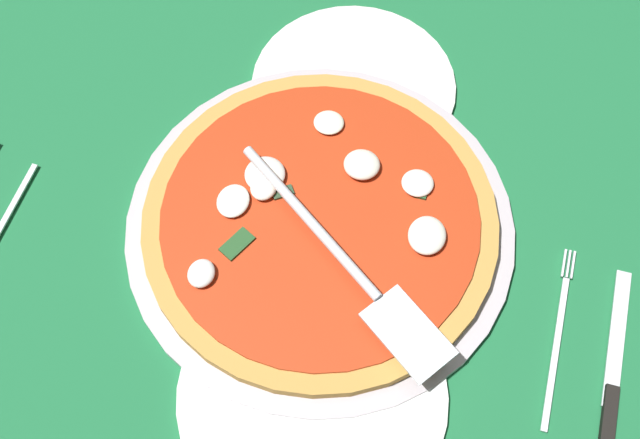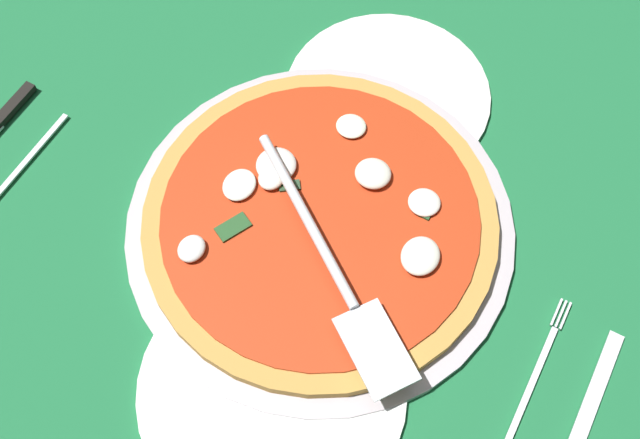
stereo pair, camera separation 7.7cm
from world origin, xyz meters
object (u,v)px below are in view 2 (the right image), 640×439
object	(u,v)px
dinner_plate_left	(387,95)
pizza	(320,219)
dinner_plate_right	(272,389)
pizza_server	(331,263)
place_setting_far	(553,417)

from	to	relation	value
dinner_plate_left	pizza	distance (cm)	17.87
dinner_plate_right	pizza_server	xyz separation A→B (cm)	(-11.85, 0.14, 4.21)
dinner_plate_left	pizza	xyz separation A→B (cm)	(17.79, 0.45, 1.65)
pizza	dinner_plate_right	bearing A→B (deg)	11.16
dinner_plate_right	pizza_server	distance (cm)	12.58
pizza_server	pizza	bearing A→B (deg)	163.28
pizza_server	place_setting_far	world-z (taller)	pizza_server
pizza	place_setting_far	bearing A→B (deg)	73.68
dinner_plate_left	dinner_plate_right	distance (cm)	34.74
pizza_server	dinner_plate_left	bearing A→B (deg)	137.89
pizza	place_setting_far	distance (cm)	28.31
dinner_plate_right	place_setting_far	xyz separation A→B (cm)	(-8.81, 23.82, -0.14)
dinner_plate_left	dinner_plate_right	bearing A→B (deg)	6.20
pizza	pizza_server	distance (cm)	6.51
place_setting_far	pizza	bearing A→B (deg)	75.92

